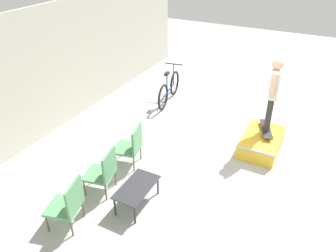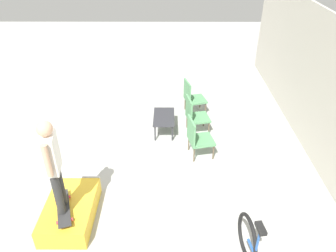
{
  "view_description": "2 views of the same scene",
  "coord_description": "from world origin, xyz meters",
  "px_view_note": "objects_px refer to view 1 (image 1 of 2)",
  "views": [
    {
      "loc": [
        -5.28,
        -1.36,
        4.36
      ],
      "look_at": [
        -0.07,
        1.3,
        0.85
      ],
      "focal_mm": 35.0,
      "sensor_mm": 36.0,
      "label": 1
    },
    {
      "loc": [
        5.32,
        1.3,
        4.48
      ],
      "look_at": [
        -0.32,
        1.28,
        0.93
      ],
      "focal_mm": 35.0,
      "sensor_mm": 36.0,
      "label": 2
    }
  ],
  "objects_px": {
    "coffee_table": "(137,189)",
    "patio_chair_center": "(103,171)",
    "patio_chair_left": "(68,203)",
    "bicycle": "(169,89)",
    "person_skater": "(273,90)",
    "patio_chair_right": "(131,145)",
    "skate_ramp_box": "(261,142)",
    "skateboard_on_ramp": "(266,129)"
  },
  "relations": [
    {
      "from": "coffee_table",
      "to": "patio_chair_center",
      "type": "xyz_separation_m",
      "value": [
        0.02,
        0.74,
        0.13
      ]
    },
    {
      "from": "patio_chair_left",
      "to": "bicycle",
      "type": "xyz_separation_m",
      "value": [
        4.99,
        0.67,
        -0.1
      ]
    },
    {
      "from": "person_skater",
      "to": "patio_chair_center",
      "type": "height_order",
      "value": "person_skater"
    },
    {
      "from": "patio_chair_left",
      "to": "patio_chair_center",
      "type": "distance_m",
      "value": 0.96
    },
    {
      "from": "patio_chair_left",
      "to": "bicycle",
      "type": "relative_size",
      "value": 0.53
    },
    {
      "from": "patio_chair_right",
      "to": "coffee_table",
      "type": "bearing_deg",
      "value": 24.51
    },
    {
      "from": "coffee_table",
      "to": "patio_chair_left",
      "type": "bearing_deg",
      "value": 141.68
    },
    {
      "from": "patio_chair_left",
      "to": "skate_ramp_box",
      "type": "bearing_deg",
      "value": 133.24
    },
    {
      "from": "patio_chair_right",
      "to": "bicycle",
      "type": "xyz_separation_m",
      "value": [
        3.07,
        0.67,
        -0.1
      ]
    },
    {
      "from": "skate_ramp_box",
      "to": "bicycle",
      "type": "relative_size",
      "value": 0.78
    },
    {
      "from": "skateboard_on_ramp",
      "to": "patio_chair_center",
      "type": "bearing_deg",
      "value": 123.11
    },
    {
      "from": "coffee_table",
      "to": "skate_ramp_box",
      "type": "bearing_deg",
      "value": -29.41
    },
    {
      "from": "skateboard_on_ramp",
      "to": "patio_chair_right",
      "type": "xyz_separation_m",
      "value": [
        -2.04,
        2.36,
        0.06
      ]
    },
    {
      "from": "person_skater",
      "to": "patio_chair_center",
      "type": "relative_size",
      "value": 1.78
    },
    {
      "from": "skateboard_on_ramp",
      "to": "person_skater",
      "type": "relative_size",
      "value": 0.53
    },
    {
      "from": "person_skater",
      "to": "bicycle",
      "type": "xyz_separation_m",
      "value": [
        1.03,
        3.03,
        -1.03
      ]
    },
    {
      "from": "skate_ramp_box",
      "to": "person_skater",
      "type": "bearing_deg",
      "value": -8.83
    },
    {
      "from": "skateboard_on_ramp",
      "to": "patio_chair_center",
      "type": "distance_m",
      "value": 3.82
    },
    {
      "from": "patio_chair_left",
      "to": "coffee_table",
      "type": "bearing_deg",
      "value": 126.72
    },
    {
      "from": "person_skater",
      "to": "patio_chair_right",
      "type": "height_order",
      "value": "person_skater"
    },
    {
      "from": "skate_ramp_box",
      "to": "patio_chair_right",
      "type": "relative_size",
      "value": 1.47
    },
    {
      "from": "coffee_table",
      "to": "bicycle",
      "type": "relative_size",
      "value": 0.52
    },
    {
      "from": "patio_chair_right",
      "to": "person_skater",
      "type": "bearing_deg",
      "value": 118.38
    },
    {
      "from": "skateboard_on_ramp",
      "to": "patio_chair_left",
      "type": "bearing_deg",
      "value": 130.46
    },
    {
      "from": "skateboard_on_ramp",
      "to": "person_skater",
      "type": "xyz_separation_m",
      "value": [
        0.0,
        -0.0,
        0.99
      ]
    },
    {
      "from": "skate_ramp_box",
      "to": "skateboard_on_ramp",
      "type": "xyz_separation_m",
      "value": [
        0.19,
        -0.03,
        0.26
      ]
    },
    {
      "from": "coffee_table",
      "to": "patio_chair_center",
      "type": "relative_size",
      "value": 0.99
    },
    {
      "from": "patio_chair_right",
      "to": "bicycle",
      "type": "height_order",
      "value": "bicycle"
    },
    {
      "from": "skate_ramp_box",
      "to": "coffee_table",
      "type": "relative_size",
      "value": 1.49
    },
    {
      "from": "bicycle",
      "to": "person_skater",
      "type": "bearing_deg",
      "value": -116.87
    },
    {
      "from": "patio_chair_left",
      "to": "patio_chair_center",
      "type": "xyz_separation_m",
      "value": [
        0.96,
        -0.0,
        0.0
      ]
    },
    {
      "from": "patio_chair_center",
      "to": "patio_chair_right",
      "type": "xyz_separation_m",
      "value": [
        0.96,
        0.0,
        0.0
      ]
    },
    {
      "from": "person_skater",
      "to": "patio_chair_right",
      "type": "distance_m",
      "value": 3.26
    },
    {
      "from": "skate_ramp_box",
      "to": "patio_chair_right",
      "type": "height_order",
      "value": "patio_chair_right"
    },
    {
      "from": "patio_chair_left",
      "to": "patio_chair_center",
      "type": "height_order",
      "value": "same"
    },
    {
      "from": "person_skater",
      "to": "skate_ramp_box",
      "type": "bearing_deg",
      "value": 162.45
    },
    {
      "from": "skate_ramp_box",
      "to": "patio_chair_center",
      "type": "distance_m",
      "value": 3.67
    },
    {
      "from": "patio_chair_right",
      "to": "skate_ramp_box",
      "type": "bearing_deg",
      "value": 115.95
    },
    {
      "from": "skate_ramp_box",
      "to": "coffee_table",
      "type": "height_order",
      "value": "coffee_table"
    },
    {
      "from": "skate_ramp_box",
      "to": "patio_chair_left",
      "type": "height_order",
      "value": "patio_chair_left"
    },
    {
      "from": "skateboard_on_ramp",
      "to": "coffee_table",
      "type": "bearing_deg",
      "value": 133.05
    },
    {
      "from": "patio_chair_left",
      "to": "bicycle",
      "type": "bearing_deg",
      "value": 172.63
    }
  ]
}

